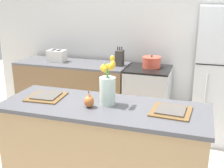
% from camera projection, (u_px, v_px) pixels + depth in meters
% --- Properties ---
extents(back_wall, '(5.20, 0.08, 2.70)m').
position_uv_depth(back_wall, '(148.00, 32.00, 4.11)').
color(back_wall, silver).
rests_on(back_wall, ground_plane).
extents(kitchen_island, '(1.80, 0.66, 0.95)m').
position_uv_depth(kitchen_island, '(104.00, 154.00, 2.55)').
color(kitchen_island, tan).
rests_on(kitchen_island, ground_plane).
extents(back_counter, '(1.68, 0.60, 0.90)m').
position_uv_depth(back_counter, '(73.00, 91.00, 4.32)').
color(back_counter, brown).
rests_on(back_counter, ground_plane).
extents(stove_range, '(0.60, 0.61, 0.90)m').
position_uv_depth(stove_range, '(147.00, 99.00, 3.99)').
color(stove_range, '#B2B5B7').
rests_on(stove_range, ground_plane).
extents(refrigerator, '(0.68, 0.67, 1.74)m').
position_uv_depth(refrigerator, '(222.00, 76.00, 3.59)').
color(refrigerator, silver).
rests_on(refrigerator, ground_plane).
extents(flower_vase, '(0.14, 0.15, 0.43)m').
position_uv_depth(flower_vase, '(108.00, 88.00, 2.40)').
color(flower_vase, silver).
rests_on(flower_vase, kitchen_island).
extents(pear_figurine, '(0.09, 0.09, 0.14)m').
position_uv_depth(pear_figurine, '(89.00, 101.00, 2.36)').
color(pear_figurine, '#C66B33').
rests_on(pear_figurine, kitchen_island).
extents(plate_setting_left, '(0.33, 0.33, 0.02)m').
position_uv_depth(plate_setting_left, '(46.00, 96.00, 2.61)').
color(plate_setting_left, brown).
rests_on(plate_setting_left, kitchen_island).
extents(plate_setting_right, '(0.33, 0.33, 0.02)m').
position_uv_depth(plate_setting_right, '(171.00, 111.00, 2.27)').
color(plate_setting_right, brown).
rests_on(plate_setting_right, kitchen_island).
extents(toaster, '(0.28, 0.18, 0.17)m').
position_uv_depth(toaster, '(57.00, 56.00, 4.24)').
color(toaster, silver).
rests_on(toaster, back_counter).
extents(cooking_pot, '(0.26, 0.26, 0.17)m').
position_uv_depth(cooking_pot, '(152.00, 62.00, 3.86)').
color(cooking_pot, '#CC4C38').
rests_on(cooking_pot, stove_range).
extents(knife_block, '(0.10, 0.14, 0.27)m').
position_uv_depth(knife_block, '(120.00, 58.00, 3.96)').
color(knife_block, '#3D3833').
rests_on(knife_block, back_counter).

